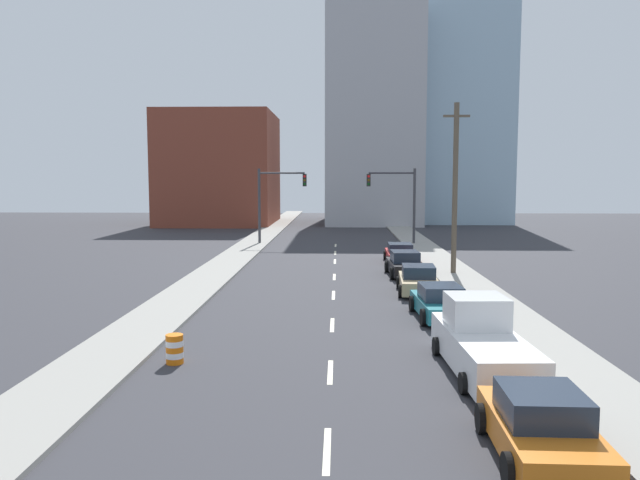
{
  "coord_description": "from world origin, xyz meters",
  "views": [
    {
      "loc": [
        0.23,
        -5.61,
        5.97
      ],
      "look_at": [
        -0.87,
        32.0,
        2.2
      ],
      "focal_mm": 35.0,
      "sensor_mm": 36.0,
      "label": 1
    }
  ],
  "objects_px": {
    "traffic_signal_right": "(401,196)",
    "utility_pole_right_mid": "(455,188)",
    "sedan_teal": "(440,303)",
    "pickup_truck_white": "(482,343)",
    "sedan_red": "(400,254)",
    "sedan_orange": "(541,427)",
    "sedan_black": "(405,264)",
    "sedan_tan": "(418,280)",
    "traffic_barrel": "(175,349)",
    "traffic_signal_left": "(272,196)"
  },
  "relations": [
    {
      "from": "sedan_tan",
      "to": "traffic_barrel",
      "type": "bearing_deg",
      "value": -123.55
    },
    {
      "from": "sedan_teal",
      "to": "sedan_tan",
      "type": "xyz_separation_m",
      "value": [
        -0.19,
        5.78,
        0.0
      ]
    },
    {
      "from": "sedan_tan",
      "to": "utility_pole_right_mid",
      "type": "bearing_deg",
      "value": 67.93
    },
    {
      "from": "traffic_signal_right",
      "to": "sedan_orange",
      "type": "bearing_deg",
      "value": -91.69
    },
    {
      "from": "traffic_barrel",
      "to": "traffic_signal_right",
      "type": "bearing_deg",
      "value": 73.29
    },
    {
      "from": "utility_pole_right_mid",
      "to": "pickup_truck_white",
      "type": "bearing_deg",
      "value": -97.82
    },
    {
      "from": "traffic_signal_right",
      "to": "sedan_tan",
      "type": "xyz_separation_m",
      "value": [
        -1.42,
        -23.52,
        -3.71
      ]
    },
    {
      "from": "utility_pole_right_mid",
      "to": "sedan_orange",
      "type": "relative_size",
      "value": 2.46
    },
    {
      "from": "traffic_signal_left",
      "to": "pickup_truck_white",
      "type": "height_order",
      "value": "traffic_signal_left"
    },
    {
      "from": "utility_pole_right_mid",
      "to": "sedan_red",
      "type": "relative_size",
      "value": 2.26
    },
    {
      "from": "traffic_signal_right",
      "to": "utility_pole_right_mid",
      "type": "bearing_deg",
      "value": -84.99
    },
    {
      "from": "traffic_signal_right",
      "to": "sedan_tan",
      "type": "relative_size",
      "value": 1.54
    },
    {
      "from": "traffic_signal_right",
      "to": "utility_pole_right_mid",
      "type": "relative_size",
      "value": 0.65
    },
    {
      "from": "utility_pole_right_mid",
      "to": "traffic_barrel",
      "type": "height_order",
      "value": "utility_pole_right_mid"
    },
    {
      "from": "traffic_signal_left",
      "to": "sedan_tan",
      "type": "distance_m",
      "value": 25.85
    },
    {
      "from": "utility_pole_right_mid",
      "to": "sedan_tan",
      "type": "bearing_deg",
      "value": -115.35
    },
    {
      "from": "traffic_signal_left",
      "to": "sedan_black",
      "type": "xyz_separation_m",
      "value": [
        9.97,
        -17.76,
        -3.67
      ]
    },
    {
      "from": "traffic_signal_right",
      "to": "sedan_orange",
      "type": "height_order",
      "value": "traffic_signal_right"
    },
    {
      "from": "sedan_orange",
      "to": "sedan_black",
      "type": "distance_m",
      "value": 24.89
    },
    {
      "from": "traffic_barrel",
      "to": "sedan_black",
      "type": "xyz_separation_m",
      "value": [
        9.32,
        18.33,
        0.22
      ]
    },
    {
      "from": "pickup_truck_white",
      "to": "traffic_signal_right",
      "type": "bearing_deg",
      "value": 85.88
    },
    {
      "from": "pickup_truck_white",
      "to": "sedan_black",
      "type": "distance_m",
      "value": 18.8
    },
    {
      "from": "traffic_signal_left",
      "to": "pickup_truck_white",
      "type": "distance_m",
      "value": 38.16
    },
    {
      "from": "sedan_orange",
      "to": "pickup_truck_white",
      "type": "relative_size",
      "value": 0.68
    },
    {
      "from": "traffic_signal_left",
      "to": "sedan_teal",
      "type": "distance_m",
      "value": 31.27
    },
    {
      "from": "sedan_tan",
      "to": "traffic_signal_right",
      "type": "bearing_deg",
      "value": 89.82
    },
    {
      "from": "traffic_signal_right",
      "to": "sedan_orange",
      "type": "distance_m",
      "value": 42.83
    },
    {
      "from": "sedan_black",
      "to": "utility_pole_right_mid",
      "type": "bearing_deg",
      "value": 6.41
    },
    {
      "from": "pickup_truck_white",
      "to": "sedan_orange",
      "type": "bearing_deg",
      "value": -93.59
    },
    {
      "from": "sedan_orange",
      "to": "sedan_tan",
      "type": "height_order",
      "value": "sedan_orange"
    },
    {
      "from": "sedan_teal",
      "to": "pickup_truck_white",
      "type": "bearing_deg",
      "value": -92.0
    },
    {
      "from": "utility_pole_right_mid",
      "to": "pickup_truck_white",
      "type": "height_order",
      "value": "utility_pole_right_mid"
    },
    {
      "from": "utility_pole_right_mid",
      "to": "sedan_teal",
      "type": "height_order",
      "value": "utility_pole_right_mid"
    },
    {
      "from": "sedan_orange",
      "to": "sedan_teal",
      "type": "distance_m",
      "value": 13.35
    },
    {
      "from": "traffic_signal_left",
      "to": "utility_pole_right_mid",
      "type": "height_order",
      "value": "utility_pole_right_mid"
    },
    {
      "from": "pickup_truck_white",
      "to": "sedan_black",
      "type": "height_order",
      "value": "pickup_truck_white"
    },
    {
      "from": "sedan_orange",
      "to": "sedan_red",
      "type": "height_order",
      "value": "sedan_orange"
    },
    {
      "from": "traffic_signal_left",
      "to": "traffic_signal_right",
      "type": "bearing_deg",
      "value": 0.0
    },
    {
      "from": "sedan_teal",
      "to": "sedan_red",
      "type": "bearing_deg",
      "value": 87.14
    },
    {
      "from": "traffic_signal_left",
      "to": "sedan_teal",
      "type": "bearing_deg",
      "value": -70.71
    },
    {
      "from": "sedan_orange",
      "to": "sedan_black",
      "type": "xyz_separation_m",
      "value": [
        -0.26,
        24.89,
        0.01
      ]
    },
    {
      "from": "traffic_signal_right",
      "to": "sedan_red",
      "type": "distance_m",
      "value": 12.36
    },
    {
      "from": "utility_pole_right_mid",
      "to": "sedan_tan",
      "type": "relative_size",
      "value": 2.38
    },
    {
      "from": "pickup_truck_white",
      "to": "sedan_black",
      "type": "bearing_deg",
      "value": 88.83
    },
    {
      "from": "traffic_barrel",
      "to": "sedan_orange",
      "type": "relative_size",
      "value": 0.22
    },
    {
      "from": "sedan_orange",
      "to": "utility_pole_right_mid",
      "type": "bearing_deg",
      "value": 85.21
    },
    {
      "from": "sedan_teal",
      "to": "sedan_tan",
      "type": "relative_size",
      "value": 1.03
    },
    {
      "from": "traffic_signal_left",
      "to": "traffic_barrel",
      "type": "bearing_deg",
      "value": -88.97
    },
    {
      "from": "traffic_signal_right",
      "to": "sedan_orange",
      "type": "relative_size",
      "value": 1.59
    },
    {
      "from": "sedan_teal",
      "to": "sedan_red",
      "type": "distance_m",
      "value": 17.58
    }
  ]
}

